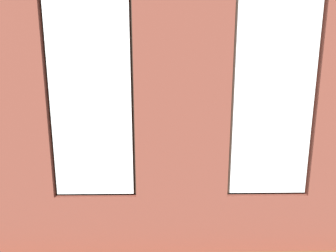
{
  "coord_description": "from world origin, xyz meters",
  "views": [
    {
      "loc": [
        0.2,
        5.81,
        2.1
      ],
      "look_at": [
        0.11,
        0.4,
        0.93
      ],
      "focal_mm": 32.0,
      "sensor_mm": 36.0,
      "label": 1
    }
  ],
  "objects_px": {
    "remote_black": "(148,141)",
    "potted_plant_foreground_right": "(80,121)",
    "couch_left": "(289,150)",
    "couch_by_window": "(154,197)",
    "candle_jar": "(160,141)",
    "potted_plant_beside_window_right": "(31,186)",
    "papasan_chair": "(135,125)",
    "cup_ceramic": "(155,140)",
    "potted_plant_mid_room_small": "(209,136)",
    "potted_plant_between_couches": "(260,168)",
    "media_console": "(25,164)",
    "potted_plant_corner_near_left": "(264,113)",
    "tv_flatscreen": "(22,130)",
    "table_plant_small": "(136,139)",
    "potted_plant_near_tv": "(27,158)",
    "potted_plant_by_left_couch": "(249,137)",
    "coffee_table": "(155,144)",
    "remote_gray": "(173,140)"
  },
  "relations": [
    {
      "from": "remote_black",
      "to": "potted_plant_between_couches",
      "type": "height_order",
      "value": "potted_plant_between_couches"
    },
    {
      "from": "potted_plant_mid_room_small",
      "to": "potted_plant_beside_window_right",
      "type": "xyz_separation_m",
      "value": [
        2.78,
        3.17,
        0.14
      ]
    },
    {
      "from": "remote_black",
      "to": "potted_plant_foreground_right",
      "type": "bearing_deg",
      "value": 151.38
    },
    {
      "from": "table_plant_small",
      "to": "potted_plant_near_tv",
      "type": "relative_size",
      "value": 0.14
    },
    {
      "from": "coffee_table",
      "to": "potted_plant_between_couches",
      "type": "distance_m",
      "value": 2.87
    },
    {
      "from": "couch_by_window",
      "to": "table_plant_small",
      "type": "height_order",
      "value": "couch_by_window"
    },
    {
      "from": "potted_plant_corner_near_left",
      "to": "potted_plant_near_tv",
      "type": "relative_size",
      "value": 1.12
    },
    {
      "from": "potted_plant_mid_room_small",
      "to": "table_plant_small",
      "type": "bearing_deg",
      "value": 22.53
    },
    {
      "from": "table_plant_small",
      "to": "remote_black",
      "type": "distance_m",
      "value": 0.33
    },
    {
      "from": "potted_plant_between_couches",
      "to": "media_console",
      "type": "bearing_deg",
      "value": -21.36
    },
    {
      "from": "potted_plant_between_couches",
      "to": "couch_by_window",
      "type": "bearing_deg",
      "value": 1.87
    },
    {
      "from": "couch_left",
      "to": "papasan_chair",
      "type": "relative_size",
      "value": 1.85
    },
    {
      "from": "tv_flatscreen",
      "to": "potted_plant_foreground_right",
      "type": "relative_size",
      "value": 1.33
    },
    {
      "from": "couch_left",
      "to": "potted_plant_beside_window_right",
      "type": "bearing_deg",
      "value": -63.99
    },
    {
      "from": "coffee_table",
      "to": "potted_plant_beside_window_right",
      "type": "bearing_deg",
      "value": 59.5
    },
    {
      "from": "couch_left",
      "to": "table_plant_small",
      "type": "relative_size",
      "value": 10.89
    },
    {
      "from": "couch_left",
      "to": "potted_plant_corner_near_left",
      "type": "bearing_deg",
      "value": 174.06
    },
    {
      "from": "tv_flatscreen",
      "to": "potted_plant_foreground_right",
      "type": "xyz_separation_m",
      "value": [
        -0.3,
        -2.63,
        -0.35
      ]
    },
    {
      "from": "couch_left",
      "to": "potted_plant_mid_room_small",
      "type": "height_order",
      "value": "couch_left"
    },
    {
      "from": "couch_by_window",
      "to": "remote_gray",
      "type": "xyz_separation_m",
      "value": [
        -0.32,
        -2.63,
        0.09
      ]
    },
    {
      "from": "remote_black",
      "to": "potted_plant_near_tv",
      "type": "bearing_deg",
      "value": -116.23
    },
    {
      "from": "potted_plant_mid_room_small",
      "to": "potted_plant_foreground_right",
      "type": "distance_m",
      "value": 3.49
    },
    {
      "from": "couch_left",
      "to": "potted_plant_mid_room_small",
      "type": "bearing_deg",
      "value": -123.29
    },
    {
      "from": "table_plant_small",
      "to": "remote_gray",
      "type": "xyz_separation_m",
      "value": [
        -0.78,
        -0.24,
        -0.09
      ]
    },
    {
      "from": "couch_left",
      "to": "table_plant_small",
      "type": "distance_m",
      "value": 3.16
    },
    {
      "from": "cup_ceramic",
      "to": "potted_plant_corner_near_left",
      "type": "relative_size",
      "value": 0.06
    },
    {
      "from": "media_console",
      "to": "potted_plant_foreground_right",
      "type": "bearing_deg",
      "value": -96.49
    },
    {
      "from": "cup_ceramic",
      "to": "potted_plant_corner_near_left",
      "type": "bearing_deg",
      "value": -149.3
    },
    {
      "from": "couch_left",
      "to": "remote_gray",
      "type": "height_order",
      "value": "couch_left"
    },
    {
      "from": "cup_ceramic",
      "to": "potted_plant_foreground_right",
      "type": "bearing_deg",
      "value": -39.14
    },
    {
      "from": "potted_plant_near_tv",
      "to": "potted_plant_foreground_right",
      "type": "bearing_deg",
      "value": -86.13
    },
    {
      "from": "potted_plant_by_left_couch",
      "to": "potted_plant_mid_room_small",
      "type": "bearing_deg",
      "value": 27.52
    },
    {
      "from": "potted_plant_mid_room_small",
      "to": "potted_plant_between_couches",
      "type": "xyz_separation_m",
      "value": [
        -0.21,
        3.02,
        0.31
      ]
    },
    {
      "from": "media_console",
      "to": "potted_plant_foreground_right",
      "type": "distance_m",
      "value": 2.67
    },
    {
      "from": "media_console",
      "to": "potted_plant_mid_room_small",
      "type": "height_order",
      "value": "potted_plant_mid_room_small"
    },
    {
      "from": "candle_jar",
      "to": "potted_plant_beside_window_right",
      "type": "bearing_deg",
      "value": 56.71
    },
    {
      "from": "couch_left",
      "to": "remote_black",
      "type": "bearing_deg",
      "value": -100.33
    },
    {
      "from": "potted_plant_by_left_couch",
      "to": "potted_plant_mid_room_small",
      "type": "xyz_separation_m",
      "value": [
        1.1,
        0.57,
        0.16
      ]
    },
    {
      "from": "potted_plant_between_couches",
      "to": "potted_plant_near_tv",
      "type": "bearing_deg",
      "value": -7.1
    },
    {
      "from": "potted_plant_beside_window_right",
      "to": "potted_plant_near_tv",
      "type": "bearing_deg",
      "value": -63.06
    },
    {
      "from": "couch_left",
      "to": "potted_plant_foreground_right",
      "type": "relative_size",
      "value": 2.5
    },
    {
      "from": "couch_by_window",
      "to": "candle_jar",
      "type": "bearing_deg",
      "value": -91.31
    },
    {
      "from": "media_console",
      "to": "potted_plant_corner_near_left",
      "type": "height_order",
      "value": "potted_plant_corner_near_left"
    },
    {
      "from": "candle_jar",
      "to": "potted_plant_between_couches",
      "type": "relative_size",
      "value": 0.08
    },
    {
      "from": "remote_gray",
      "to": "potted_plant_mid_room_small",
      "type": "xyz_separation_m",
      "value": [
        -0.88,
        -0.44,
        -0.03
      ]
    },
    {
      "from": "couch_by_window",
      "to": "papasan_chair",
      "type": "distance_m",
      "value": 4.11
    },
    {
      "from": "potted_plant_corner_near_left",
      "to": "potted_plant_beside_window_right",
      "type": "height_order",
      "value": "potted_plant_corner_near_left"
    },
    {
      "from": "couch_left",
      "to": "remote_black",
      "type": "distance_m",
      "value": 2.95
    },
    {
      "from": "couch_by_window",
      "to": "potted_plant_foreground_right",
      "type": "height_order",
      "value": "potted_plant_foreground_right"
    },
    {
      "from": "couch_left",
      "to": "remote_black",
      "type": "relative_size",
      "value": 12.4
    }
  ]
}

